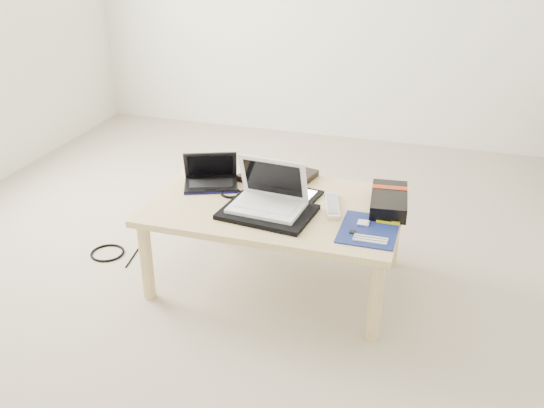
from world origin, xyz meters
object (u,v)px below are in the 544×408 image
(coffee_table, at_px, (276,213))
(white_laptop, at_px, (269,197))
(netbook, at_px, (211,178))
(gpu_box, at_px, (389,201))

(coffee_table, bearing_deg, white_laptop, -95.96)
(netbook, distance_m, gpu_box, 0.83)
(netbook, bearing_deg, gpu_box, 0.54)
(netbook, bearing_deg, white_laptop, -26.95)
(gpu_box, bearing_deg, netbook, -179.46)
(white_laptop, height_order, gpu_box, white_laptop)
(coffee_table, relative_size, netbook, 3.72)
(netbook, xyz_separation_m, white_laptop, (0.34, -0.17, 0.03))
(coffee_table, height_order, netbook, netbook)
(white_laptop, distance_m, gpu_box, 0.52)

